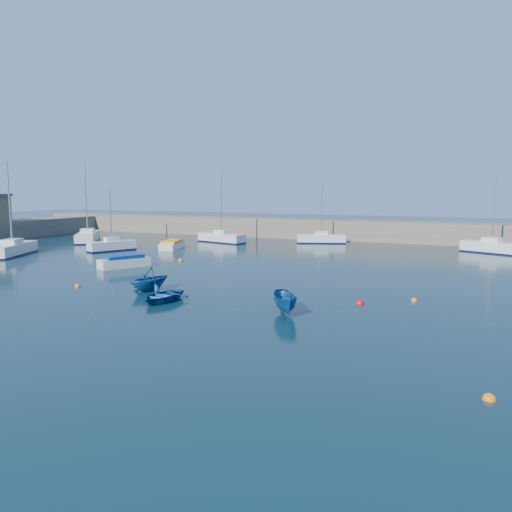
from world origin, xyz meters
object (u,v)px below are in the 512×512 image
at_px(sailboat_3, 112,245).
at_px(sailboat_7, 492,247).
at_px(sailboat_2, 12,249).
at_px(sailboat_5, 222,237).
at_px(dinghy_right, 286,303).
at_px(dinghy_left, 149,279).
at_px(motorboat_1, 124,261).
at_px(sailboat_6, 321,238).
at_px(sailboat_4, 88,236).
at_px(motorboat_2, 172,245).
at_px(dinghy_center, 162,296).

height_order(sailboat_3, sailboat_7, sailboat_7).
distance_m(sailboat_2, sailboat_5, 23.96).
bearing_deg(sailboat_7, dinghy_right, -173.25).
height_order(sailboat_5, dinghy_left, sailboat_5).
bearing_deg(motorboat_1, sailboat_5, 122.04).
height_order(motorboat_1, dinghy_right, dinghy_right).
bearing_deg(sailboat_6, sailboat_4, 91.21).
bearing_deg(sailboat_4, dinghy_right, -69.32).
bearing_deg(sailboat_4, sailboat_7, -25.20).
xyz_separation_m(sailboat_4, sailboat_7, (47.21, 8.03, -0.00)).
xyz_separation_m(sailboat_7, motorboat_1, (-29.30, -23.36, -0.16)).
bearing_deg(dinghy_right, dinghy_left, 138.56).
distance_m(sailboat_4, motorboat_1, 23.57).
bearing_deg(dinghy_left, sailboat_4, 155.06).
xyz_separation_m(sailboat_6, motorboat_1, (-10.04, -25.70, -0.09)).
bearing_deg(motorboat_2, dinghy_center, -73.35).
bearing_deg(dinghy_center, motorboat_2, 124.04).
xyz_separation_m(sailboat_3, dinghy_center, (19.27, -18.68, -0.26)).
bearing_deg(sailboat_7, motorboat_2, 132.38).
height_order(dinghy_center, dinghy_right, dinghy_right).
bearing_deg(sailboat_5, sailboat_3, 166.40).
bearing_deg(dinghy_center, sailboat_5, 113.66).
relative_size(sailboat_2, sailboat_5, 1.10).
height_order(sailboat_2, dinghy_left, sailboat_2).
xyz_separation_m(sailboat_2, sailboat_4, (-2.41, 13.51, 0.00)).
xyz_separation_m(sailboat_2, sailboat_6, (25.54, 23.88, -0.07)).
bearing_deg(sailboat_6, dinghy_left, 157.32).
xyz_separation_m(sailboat_7, dinghy_right, (-10.93, -32.93, -0.08)).
xyz_separation_m(sailboat_6, dinghy_center, (0.57, -35.55, -0.26)).
height_order(sailboat_5, sailboat_7, sailboat_5).
xyz_separation_m(sailboat_2, motorboat_2, (11.81, 11.28, -0.21)).
distance_m(sailboat_5, dinghy_right, 36.95).
bearing_deg(sailboat_3, sailboat_5, 86.05).
height_order(motorboat_2, dinghy_left, dinghy_left).
relative_size(sailboat_4, sailboat_5, 1.17).
relative_size(sailboat_6, sailboat_7, 0.96).
height_order(motorboat_1, dinghy_center, motorboat_1).
bearing_deg(sailboat_3, sailboat_2, -109.50).
distance_m(dinghy_left, dinghy_right, 10.58).
xyz_separation_m(sailboat_6, dinghy_left, (-2.05, -33.19, 0.21)).
height_order(sailboat_3, dinghy_center, sailboat_3).
relative_size(sailboat_2, sailboat_6, 1.20).
relative_size(sailboat_3, sailboat_7, 0.84).
bearing_deg(sailboat_4, sailboat_6, -14.51).
distance_m(sailboat_4, sailboat_6, 29.82).
distance_m(sailboat_3, sailboat_4, 11.31).
bearing_deg(sailboat_2, sailboat_3, 22.01).
relative_size(motorboat_2, dinghy_right, 1.65).
bearing_deg(sailboat_5, sailboat_6, -54.90).
bearing_deg(dinghy_center, sailboat_2, 158.04).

